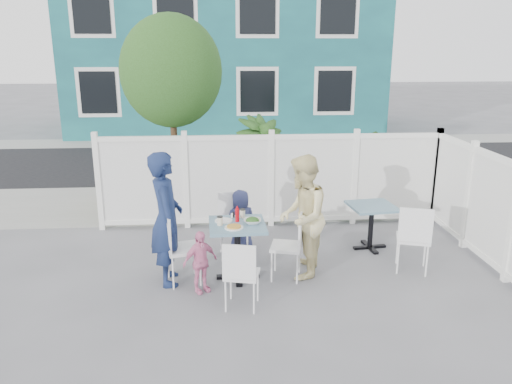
{
  "coord_description": "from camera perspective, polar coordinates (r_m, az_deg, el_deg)",
  "views": [
    {
      "loc": [
        -0.75,
        -5.81,
        2.99
      ],
      "look_at": [
        -0.28,
        0.76,
        1.09
      ],
      "focal_mm": 35.0,
      "sensor_mm": 36.0,
      "label": 1
    }
  ],
  "objects": [
    {
      "name": "spare_table",
      "position": [
        7.81,
        13.07,
        -2.59
      ],
      "size": [
        0.74,
        0.74,
        0.7
      ],
      "rotation": [
        0.0,
        0.0,
        0.12
      ],
      "color": "#446781",
      "rests_on": "ground"
    },
    {
      "name": "tree",
      "position": [
        9.16,
        -9.69,
        13.41
      ],
      "size": [
        1.8,
        1.62,
        3.59
      ],
      "color": "#382316",
      "rests_on": "ground"
    },
    {
      "name": "salt_shaker",
      "position": [
        6.75,
        -2.75,
        -2.73
      ],
      "size": [
        0.03,
        0.03,
        0.07
      ],
      "primitive_type": "cylinder",
      "color": "white",
      "rests_on": "main_table"
    },
    {
      "name": "man",
      "position": [
        6.52,
        -10.22,
        -3.02
      ],
      "size": [
        0.52,
        0.7,
        1.76
      ],
      "primitive_type": "imported",
      "rotation": [
        0.0,
        0.0,
        1.73
      ],
      "color": "#17254C",
      "rests_on": "ground"
    },
    {
      "name": "plate_main",
      "position": [
        6.39,
        -2.54,
        -4.09
      ],
      "size": [
        0.24,
        0.24,
        0.02
      ],
      "primitive_type": "cylinder",
      "color": "white",
      "rests_on": "main_table"
    },
    {
      "name": "building",
      "position": [
        19.81,
        -3.5,
        16.13
      ],
      "size": [
        11.0,
        6.0,
        6.0
      ],
      "color": "#1A525B",
      "rests_on": "ground"
    },
    {
      "name": "fence_back",
      "position": [
        8.54,
        1.75,
        1.15
      ],
      "size": [
        5.86,
        0.08,
        1.6
      ],
      "color": "white",
      "rests_on": "ground"
    },
    {
      "name": "ketchup_bottle",
      "position": [
        6.61,
        -2.16,
        -2.67
      ],
      "size": [
        0.05,
        0.05,
        0.17
      ],
      "primitive_type": "cylinder",
      "color": "#B6040E",
      "rests_on": "main_table"
    },
    {
      "name": "chair_left",
      "position": [
        6.58,
        -9.07,
        -5.76
      ],
      "size": [
        0.52,
        0.53,
        0.97
      ],
      "rotation": [
        0.0,
        0.0,
        -1.31
      ],
      "color": "white",
      "rests_on": "ground"
    },
    {
      "name": "chair_back",
      "position": [
        7.4,
        -2.63,
        -3.17
      ],
      "size": [
        0.45,
        0.44,
        0.94
      ],
      "rotation": [
        0.0,
        0.0,
        3.2
      ],
      "color": "white",
      "rests_on": "ground"
    },
    {
      "name": "far_sidewalk",
      "position": [
        16.7,
        -1.46,
        5.82
      ],
      "size": [
        24.0,
        1.6,
        0.01
      ],
      "primitive_type": "cube",
      "color": "gray",
      "rests_on": "ground"
    },
    {
      "name": "utility_cabinet",
      "position": [
        10.22,
        -12.87,
        2.13
      ],
      "size": [
        0.68,
        0.51,
        1.18
      ],
      "primitive_type": "cube",
      "rotation": [
        0.0,
        0.0,
        0.1
      ],
      "color": "gold",
      "rests_on": "ground"
    },
    {
      "name": "ground",
      "position": [
        6.58,
        2.94,
        -10.94
      ],
      "size": [
        80.0,
        80.0,
        0.0
      ],
      "primitive_type": "plane",
      "color": "slate"
    },
    {
      "name": "boy",
      "position": [
        7.46,
        -1.75,
        -3.45
      ],
      "size": [
        0.55,
        0.45,
        0.98
      ],
      "primitive_type": "imported",
      "rotation": [
        0.0,
        0.0,
        3.46
      ],
      "color": "navy",
      "rests_on": "ground"
    },
    {
      "name": "street",
      "position": [
        13.66,
        -0.85,
        3.49
      ],
      "size": [
        24.0,
        5.0,
        0.01
      ],
      "primitive_type": "cube",
      "color": "black",
      "rests_on": "ground"
    },
    {
      "name": "near_sidewalk",
      "position": [
        10.09,
        0.35,
        -1.08
      ],
      "size": [
        24.0,
        2.6,
        0.01
      ],
      "primitive_type": "cube",
      "color": "gray",
      "rests_on": "ground"
    },
    {
      "name": "coffee_cup_a",
      "position": [
        6.49,
        -4.15,
        -3.34
      ],
      "size": [
        0.07,
        0.07,
        0.11
      ],
      "primitive_type": "cylinder",
      "color": "beige",
      "rests_on": "main_table"
    },
    {
      "name": "main_table",
      "position": [
        6.62,
        -2.14,
        -5.05
      ],
      "size": [
        0.76,
        0.76,
        0.78
      ],
      "rotation": [
        0.0,
        0.0,
        0.04
      ],
      "color": "#446781",
      "rests_on": "ground"
    },
    {
      "name": "coffee_cup_b",
      "position": [
        6.77,
        -1.55,
        -2.49
      ],
      "size": [
        0.07,
        0.07,
        0.11
      ],
      "primitive_type": "cylinder",
      "color": "beige",
      "rests_on": "main_table"
    },
    {
      "name": "potted_shrub_a",
      "position": [
        9.18,
        0.54,
        3.02
      ],
      "size": [
        1.41,
        1.41,
        1.82
      ],
      "primitive_type": "imported",
      "rotation": [
        0.0,
        0.0,
        0.58
      ],
      "color": "#234316",
      "rests_on": "ground"
    },
    {
      "name": "chair_right",
      "position": [
        6.65,
        4.16,
        -5.59
      ],
      "size": [
        0.49,
        0.5,
        0.92
      ],
      "rotation": [
        0.0,
        0.0,
        1.33
      ],
      "color": "white",
      "rests_on": "ground"
    },
    {
      "name": "pepper_shaker",
      "position": [
        6.79,
        -2.6,
        -2.6
      ],
      "size": [
        0.03,
        0.03,
        0.07
      ],
      "primitive_type": "cylinder",
      "color": "black",
      "rests_on": "main_table"
    },
    {
      "name": "salad_bowl",
      "position": [
        6.55,
        -0.41,
        -3.37
      ],
      "size": [
        0.23,
        0.23,
        0.06
      ],
      "primitive_type": "imported",
      "color": "white",
      "rests_on": "main_table"
    },
    {
      "name": "toddler",
      "position": [
        6.36,
        -6.41,
        -7.94
      ],
      "size": [
        0.51,
        0.42,
        0.81
      ],
      "primitive_type": "imported",
      "rotation": [
        0.0,
        0.0,
        0.56
      ],
      "color": "pink",
      "rests_on": "ground"
    },
    {
      "name": "chair_spare",
      "position": [
        7.11,
        17.62,
        -4.64
      ],
      "size": [
        0.55,
        0.54,
        0.96
      ],
      "rotation": [
        0.0,
        0.0,
        -0.31
      ],
      "color": "white",
      "rests_on": "ground"
    },
    {
      "name": "fence_right",
      "position": [
        7.75,
        25.08,
        -2.0
      ],
      "size": [
        0.08,
        3.66,
        1.6
      ],
      "rotation": [
        0.0,
        0.0,
        1.57
      ],
      "color": "white",
      "rests_on": "ground"
    },
    {
      "name": "potted_shrub_b",
      "position": [
        9.47,
        12.24,
        1.91
      ],
      "size": [
        1.41,
        1.53,
        1.45
      ],
      "primitive_type": "imported",
      "rotation": [
        0.0,
        0.0,
        1.81
      ],
      "color": "#234316",
      "rests_on": "ground"
    },
    {
      "name": "chair_near",
      "position": [
        5.87,
        -1.75,
        -8.97
      ],
      "size": [
        0.46,
        0.45,
        0.86
      ],
      "rotation": [
        0.0,
        0.0,
        -0.22
      ],
      "color": "white",
      "rests_on": "ground"
    },
    {
      "name": "plate_side",
      "position": [
        6.65,
        -3.72,
        -3.3
      ],
      "size": [
        0.23,
        0.23,
        0.02
      ],
      "primitive_type": "cylinder",
      "color": "white",
      "rests_on": "main_table"
    },
    {
      "name": "woman",
      "position": [
        6.66,
        5.27,
        -2.85
      ],
      "size": [
        0.81,
        0.94,
        1.67
      ],
      "primitive_type": "imported",
      "rotation": [
        0.0,
        0.0,
        -1.83
      ],
      "color": "#E3C658",
      "rests_on": "ground"
    }
  ]
}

